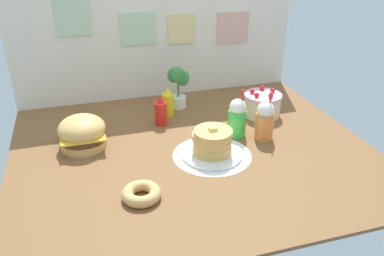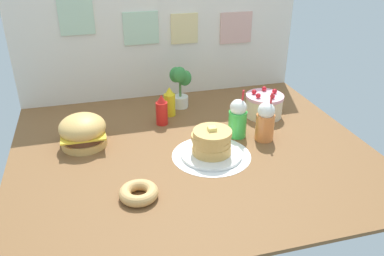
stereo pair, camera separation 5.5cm
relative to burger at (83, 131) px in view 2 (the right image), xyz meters
The scene contains 12 objects.
ground_plane 0.66m from the burger, 19.17° to the right, with size 2.10×1.79×0.02m, color brown.
back_wall 1.00m from the burger, 47.54° to the left, with size 2.10×0.04×0.97m.
doily_mat 0.78m from the burger, 24.28° to the right, with size 0.46×0.46×0.00m, color white.
burger is the anchor object (origin of this frame).
pancake_stack 0.77m from the burger, 24.22° to the right, with size 0.35×0.35×0.18m.
layer_cake 1.22m from the burger, ahead, with size 0.26×0.26×0.19m.
ketchup_bottle 0.54m from the burger, 17.53° to the left, with size 0.08×0.08×0.21m.
mustard_bottle 0.66m from the burger, 25.69° to the left, with size 0.08×0.08×0.21m.
cream_soda_cup 0.94m from the burger, ahead, with size 0.11×0.11×0.31m.
orange_float_cup 1.10m from the burger, 11.04° to the right, with size 0.11×0.11×0.31m.
donut_pink_glaze 0.66m from the burger, 68.23° to the right, with size 0.19×0.19×0.06m.
potted_plant 0.81m from the burger, 29.93° to the left, with size 0.15×0.13×0.32m.
Camera 2 is at (-0.54, -1.98, 1.19)m, focal length 37.14 mm.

